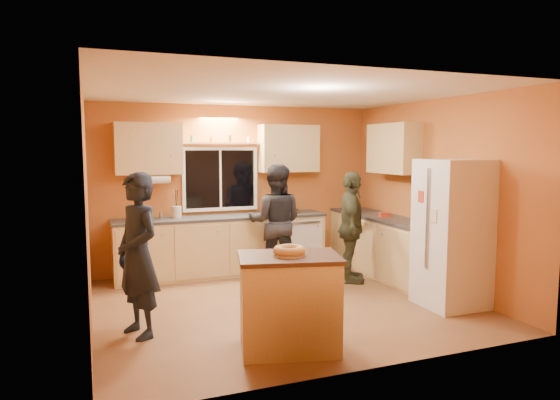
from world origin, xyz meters
name	(u,v)px	position (x,y,z in m)	size (l,w,h in m)	color
ground	(284,303)	(0.00, 0.00, 0.00)	(4.50, 4.50, 0.00)	brown
room_shell	(281,172)	(0.12, 0.41, 1.62)	(4.54, 4.04, 2.61)	#BB6E30
back_counter	(245,244)	(0.01, 1.70, 0.45)	(4.23, 0.62, 0.90)	tan
right_counter	(395,249)	(1.95, 0.50, 0.45)	(0.62, 1.84, 0.90)	tan
refrigerator	(452,233)	(1.89, -0.80, 0.90)	(0.72, 0.70, 1.80)	silver
island	(289,302)	(-0.47, -1.34, 0.47)	(1.08, 0.86, 0.92)	tan
bundt_pastry	(289,251)	(-0.47, -1.34, 0.97)	(0.31, 0.31, 0.09)	tan
person_left	(138,255)	(-1.78, -0.45, 0.85)	(0.62, 0.41, 1.69)	black
person_center	(275,222)	(0.31, 1.15, 0.85)	(0.83, 0.64, 1.70)	black
person_right	(351,227)	(1.27, 0.60, 0.80)	(0.94, 0.39, 1.60)	#2D311F
mixing_bowl	(287,210)	(0.71, 1.67, 0.94)	(0.35, 0.35, 0.09)	#321B10
utensil_crock	(177,212)	(-1.02, 1.77, 0.99)	(0.14, 0.14, 0.17)	beige
potted_plant	(431,215)	(1.96, -0.30, 1.06)	(0.29, 0.26, 0.33)	gray
red_box	(385,215)	(1.92, 0.73, 0.94)	(0.16, 0.12, 0.07)	#B5361B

